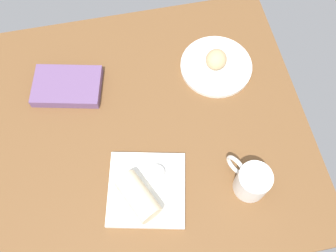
{
  "coord_description": "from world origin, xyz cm",
  "views": [
    {
      "loc": [
        2.97,
        -48.08,
        107.35
      ],
      "look_at": [
        12.17,
        -2.67,
        7.0
      ],
      "focal_mm": 39.81,
      "sensor_mm": 36.0,
      "label": 1
    }
  ],
  "objects": [
    {
      "name": "dining_table",
      "position": [
        0.0,
        0.0,
        2.0
      ],
      "size": [
        110.0,
        90.0,
        4.0
      ],
      "primitive_type": "cube",
      "color": "brown",
      "rests_on": "ground"
    },
    {
      "name": "sauce_cup",
      "position": [
        6.07,
        -16.4,
        6.96
      ],
      "size": [
        4.47,
        4.47,
        2.53
      ],
      "color": "silver",
      "rests_on": "square_plate"
    },
    {
      "name": "round_plate",
      "position": [
        32.18,
        16.49,
        4.7
      ],
      "size": [
        23.42,
        23.42,
        1.4
      ],
      "primitive_type": "cylinder",
      "color": "white",
      "rests_on": "dining_table"
    },
    {
      "name": "book_stack",
      "position": [
        -16.27,
        18.0,
        5.58
      ],
      "size": [
        23.74,
        18.42,
        3.17
      ],
      "color": "#6B4C7A",
      "rests_on": "dining_table"
    },
    {
      "name": "square_plate",
      "position": [
        2.58,
        -19.75,
        4.8
      ],
      "size": [
        25.66,
        25.66,
        1.6
      ],
      "primitive_type": "cube",
      "rotation": [
        0.0,
        0.0,
        -0.22
      ],
      "color": "white",
      "rests_on": "dining_table"
    },
    {
      "name": "breakfast_wrap",
      "position": [
        -0.21,
        -22.42,
        8.93
      ],
      "size": [
        11.68,
        14.81,
        6.66
      ],
      "primitive_type": "cylinder",
      "rotation": [
        1.57,
        0.0,
        3.58
      ],
      "color": "beige",
      "rests_on": "square_plate"
    },
    {
      "name": "scone_pastry",
      "position": [
        31.84,
        16.67,
        8.35
      ],
      "size": [
        9.7,
        9.8,
        5.9
      ],
      "primitive_type": "ellipsoid",
      "rotation": [
        0.0,
        0.0,
        4.09
      ],
      "color": "tan",
      "rests_on": "round_plate"
    },
    {
      "name": "coffee_mug",
      "position": [
        31.01,
        -24.27,
        9.02
      ],
      "size": [
        9.91,
        13.41,
        9.83
      ],
      "color": "white",
      "rests_on": "dining_table"
    }
  ]
}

